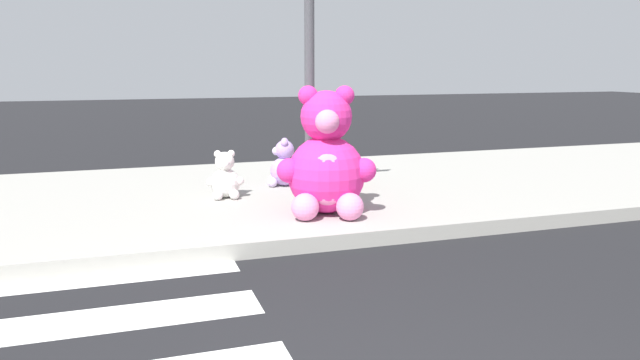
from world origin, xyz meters
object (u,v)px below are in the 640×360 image
at_px(plush_white, 225,179).
at_px(plush_lavender, 283,167).
at_px(sign_pole, 309,49).
at_px(plush_red, 339,169).
at_px(plush_pink_large, 326,163).

bearing_deg(plush_white, plush_lavender, 30.41).
relative_size(sign_pole, plush_lavender, 5.26).
bearing_deg(plush_lavender, plush_red, -22.09).
bearing_deg(plush_red, plush_white, -171.65).
distance_m(plush_pink_large, plush_white, 1.43).
distance_m(plush_pink_large, plush_lavender, 1.60).
height_order(sign_pole, plush_white, sign_pole).
bearing_deg(plush_white, sign_pole, -29.59).
xyz_separation_m(plush_pink_large, plush_red, (0.61, 1.30, -0.31)).
relative_size(plush_pink_large, plush_red, 2.38).
xyz_separation_m(plush_pink_large, plush_white, (-0.87, 1.09, -0.31)).
bearing_deg(plush_pink_large, plush_red, 64.81).
bearing_deg(plush_lavender, plush_white, -149.59).
xyz_separation_m(sign_pole, plush_pink_large, (-0.00, -0.59, -1.17)).
height_order(plush_pink_large, plush_white, plush_pink_large).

